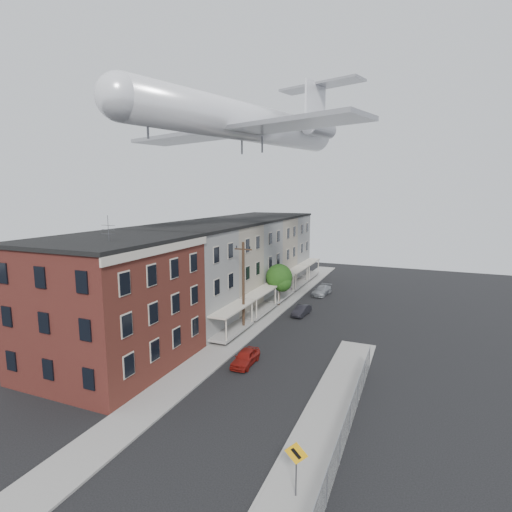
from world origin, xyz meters
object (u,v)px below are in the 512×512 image
at_px(warning_sign, 296,461).
at_px(utility_pole, 243,286).
at_px(car_mid, 302,310).
at_px(car_far, 322,290).
at_px(car_near, 245,357).
at_px(airplane, 249,122).
at_px(street_tree, 280,278).

xyz_separation_m(warning_sign, utility_pole, (-11.20, 19.03, 2.79)).
distance_m(car_mid, car_far, 9.82).
height_order(car_mid, car_far, car_far).
bearing_deg(utility_pole, car_near, -64.56).
xyz_separation_m(car_far, airplane, (-3.91, -15.52, 19.72)).
relative_size(street_tree, car_far, 1.23).
distance_m(warning_sign, utility_pole, 22.25).
xyz_separation_m(street_tree, car_near, (2.98, -16.87, -2.83)).
height_order(warning_sign, airplane, airplane).
height_order(street_tree, car_mid, street_tree).
distance_m(street_tree, airplane, 18.77).
relative_size(car_near, airplane, 0.12).
relative_size(street_tree, car_near, 1.44).
bearing_deg(warning_sign, car_far, 101.53).
bearing_deg(airplane, street_tree, 86.93).
height_order(car_near, car_mid, car_near).
xyz_separation_m(car_near, airplane, (-3.42, 8.68, 19.71)).
distance_m(utility_pole, car_near, 8.70).
bearing_deg(car_far, warning_sign, -71.91).
xyz_separation_m(utility_pole, street_tree, (0.33, 9.92, -1.22)).
xyz_separation_m(street_tree, airplane, (-0.44, -8.19, 16.88)).
bearing_deg(car_mid, car_near, -86.61).
distance_m(warning_sign, car_far, 37.04).
relative_size(street_tree, car_mid, 1.51).
bearing_deg(car_near, car_mid, 86.66).
relative_size(utility_pole, car_mid, 2.61).
relative_size(warning_sign, street_tree, 0.54).
xyz_separation_m(utility_pole, airplane, (-0.11, 1.73, 15.65)).
distance_m(warning_sign, car_near, 14.49).
height_order(utility_pole, airplane, airplane).
height_order(warning_sign, street_tree, street_tree).
height_order(utility_pole, car_far, utility_pole).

